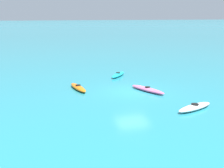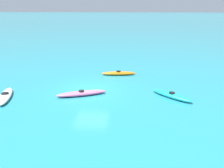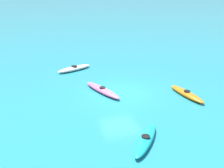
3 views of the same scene
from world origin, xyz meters
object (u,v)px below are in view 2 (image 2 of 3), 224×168
kayak_white (5,96)px  kayak_cyan (172,95)px  kayak_orange (118,73)px  kayak_pink (82,93)px

kayak_white → kayak_cyan: size_ratio=1.12×
kayak_orange → kayak_white: size_ratio=1.03×
kayak_pink → kayak_white: same height
kayak_cyan → kayak_white: bearing=7.1°
kayak_pink → kayak_white: 5.02m
kayak_orange → kayak_white: same height
kayak_pink → kayak_orange: bearing=-113.3°
kayak_pink → kayak_orange: same height
kayak_pink → kayak_orange: 5.33m
kayak_white → kayak_cyan: 11.07m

